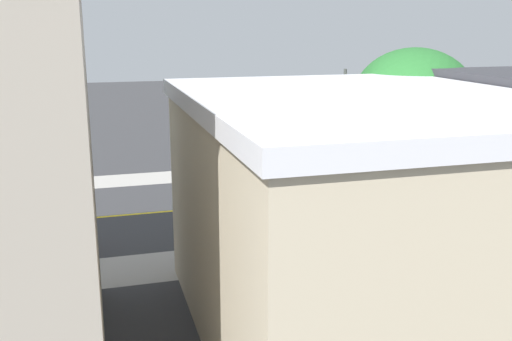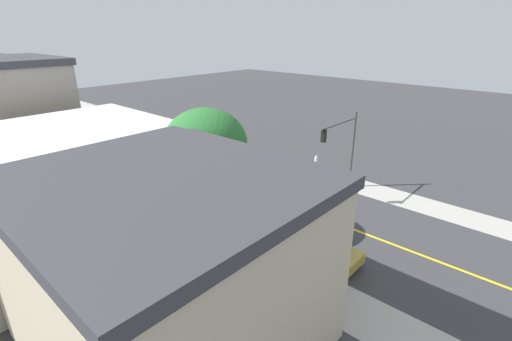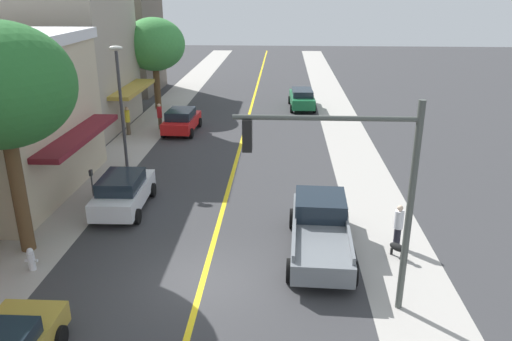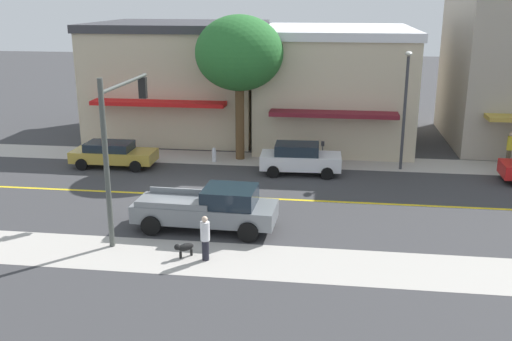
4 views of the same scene
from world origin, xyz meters
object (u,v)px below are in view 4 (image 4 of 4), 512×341
Objects in this scene: street_tree_left_near at (239,54)px; gold_sedan_left_curb at (113,154)px; fire_hydrant at (214,155)px; small_dog at (184,248)px; parking_meter at (323,149)px; grey_pickup_truck at (211,208)px; white_sedan_left_curb at (300,158)px; pedestrian_white_shirt at (205,237)px; street_lamp at (406,98)px; traffic_light_mast at (119,128)px; pedestrian_yellow_shirt at (509,147)px.

gold_sedan_left_curb is (2.55, -6.72, -5.30)m from street_tree_left_near.
fire_hydrant reaches higher than small_dog.
fire_hydrant is at bearing -88.68° from parking_meter.
grey_pickup_truck is at bearing -48.67° from gold_sedan_left_curb.
gold_sedan_left_curb is at bearing 178.85° from white_sedan_left_curb.
pedestrian_white_shirt reaches higher than parking_meter.
street_lamp is 1.38× the size of gold_sedan_left_curb.
street_tree_left_near is at bearing 20.55° from gold_sedan_left_curb.
parking_meter is 10.91m from grey_pickup_truck.
white_sedan_left_curb is at bearing -148.93° from small_dog.
traffic_light_mast is at bearing -66.43° from gold_sedan_left_curb.
pedestrian_yellow_shirt is (-3.33, 21.86, 0.27)m from gold_sedan_left_curb.
pedestrian_white_shirt is at bearing -105.04° from white_sedan_left_curb.
parking_meter is 1.97× the size of small_dog.
street_tree_left_near is 4.86× the size of pedestrian_white_shirt.
street_lamp is 6.97m from pedestrian_yellow_shirt.
pedestrian_yellow_shirt is at bearing 105.78° from street_lamp.
pedestrian_yellow_shirt is at bearing 92.93° from street_tree_left_near.
street_tree_left_near is 14.58m from pedestrian_white_shirt.
pedestrian_yellow_shirt is (-3.27, 11.51, 0.17)m from white_sedan_left_curb.
white_sedan_left_curb is at bearing -12.07° from pedestrian_yellow_shirt.
grey_pickup_truck is at bearing -112.11° from white_sedan_left_curb.
small_dog is (10.95, 6.86, -0.36)m from gold_sedan_left_curb.
pedestrian_yellow_shirt reaches higher than grey_pickup_truck.
white_sedan_left_curb is (2.50, 3.62, -5.20)m from street_tree_left_near.
grey_pickup_truck reaches higher than parking_meter.
parking_meter is 0.32× the size of white_sedan_left_curb.
street_tree_left_near reaches higher than pedestrian_yellow_shirt.
traffic_light_mast is 9.20× the size of small_dog.
white_sedan_left_curb is at bearing 24.25° from pedestrian_white_shirt.
street_lamp reaches higher than grey_pickup_truck.
pedestrian_yellow_shirt reaches higher than pedestrian_white_shirt.
gold_sedan_left_curb is (1.87, -11.51, -0.16)m from parking_meter.
gold_sedan_left_curb is 13.46m from pedestrian_white_shirt.
gold_sedan_left_curb is at bearing -80.76° from parking_meter.
street_tree_left_near is 1.77× the size of gold_sedan_left_curb.
small_dog is (11.00, -3.49, -0.46)m from white_sedan_left_curb.
pedestrian_white_shirt is (2.26, 3.78, -3.34)m from traffic_light_mast.
street_tree_left_near is 9.35m from street_lamp.
traffic_light_mast is 15.81m from street_lamp.
street_lamp reaches higher than white_sedan_left_curb.
traffic_light_mast is at bearing -127.58° from white_sedan_left_curb.
gold_sedan_left_curb reaches higher than small_dog.
traffic_light_mast reaches higher than parking_meter.
pedestrian_white_shirt is at bearing -16.54° from parking_meter.
parking_meter is 0.21× the size of street_lamp.
street_lamp reaches higher than small_dog.
pedestrian_white_shirt is (2.89, 0.42, -0.01)m from grey_pickup_truck.
grey_pickup_truck is 2.92m from pedestrian_white_shirt.
traffic_light_mast is 1.38× the size of gold_sedan_left_curb.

